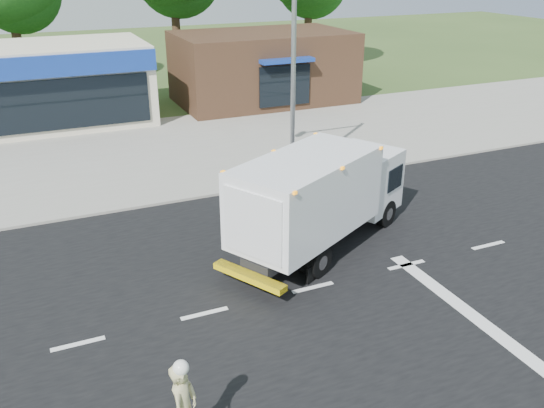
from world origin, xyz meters
name	(u,v)px	position (x,y,z in m)	size (l,w,h in m)	color
ground	(313,288)	(0.00, 0.00, 0.00)	(120.00, 120.00, 0.00)	#385123
road_asphalt	(313,288)	(0.00, 0.00, 0.00)	(60.00, 14.00, 0.02)	black
sidewalk	(215,182)	(0.00, 8.20, 0.06)	(60.00, 2.40, 0.12)	gray
parking_apron	(176,142)	(0.00, 14.00, 0.01)	(60.00, 9.00, 0.02)	gray
lane_markings	(384,302)	(1.35, -1.35, 0.02)	(55.20, 7.00, 0.01)	silver
ems_box_truck	(320,194)	(1.22, 1.99, 1.76)	(7.06, 5.15, 3.05)	black
emergency_worker	(184,407)	(-4.55, -3.88, 0.95)	(0.75, 0.79, 1.93)	tan
brown_storefront	(263,67)	(7.00, 19.98, 2.00)	(10.00, 6.70, 4.00)	#382316
traffic_signal_pole	(277,52)	(2.35, 7.60, 4.92)	(3.51, 0.25, 8.00)	gray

